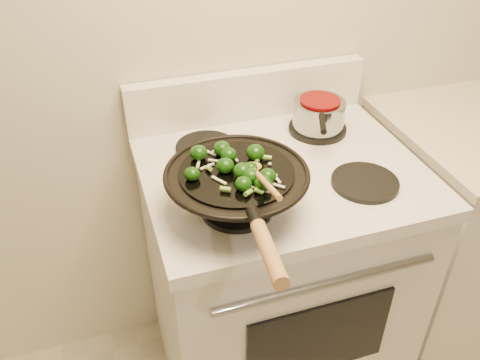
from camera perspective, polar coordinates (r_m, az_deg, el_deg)
name	(u,v)px	position (r m, az deg, el deg)	size (l,w,h in m)	color
stove	(275,277)	(1.73, 3.92, -10.76)	(0.78, 0.67, 1.08)	white
counter_unit	(474,225)	(2.13, 24.75, -4.64)	(0.76, 0.62, 0.91)	white
wok	(237,188)	(1.23, -0.33, -0.95)	(0.35, 0.58, 0.17)	black
stirfry	(238,166)	(1.19, -0.25, 1.53)	(0.22, 0.23, 0.04)	#0E3408
wooden_spoon	(258,175)	(1.14, 2.09, 0.56)	(0.05, 0.23, 0.08)	#A67341
saucepan	(319,114)	(1.59, 8.85, 7.35)	(0.16, 0.25, 0.09)	gray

